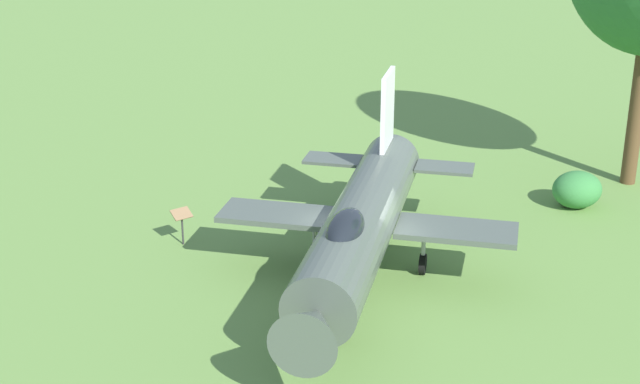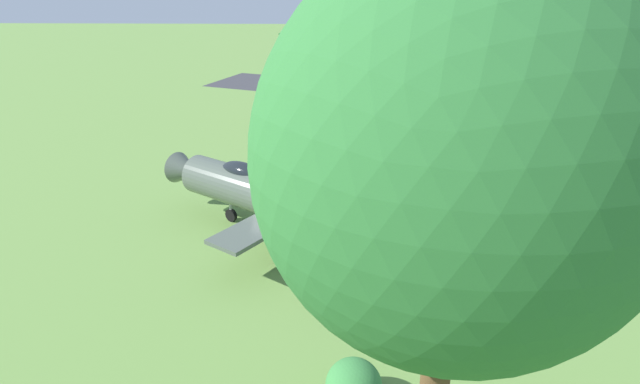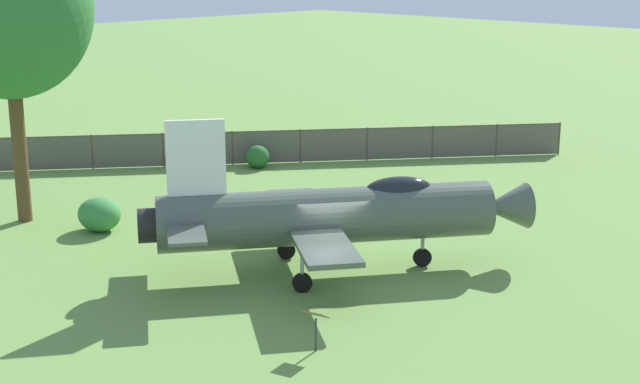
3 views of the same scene
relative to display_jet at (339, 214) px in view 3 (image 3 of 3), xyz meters
The scene contains 7 objects.
ground_plane 1.97m from the display_jet, 145.70° to the left, with size 200.00×200.00×0.00m, color #668E42.
display_jet is the anchor object (origin of this frame).
shade_tree 14.60m from the display_jet, 108.93° to the left, with size 6.33×5.67×11.39m.
perimeter_fence 16.21m from the display_jet, 62.37° to the left, with size 26.58×20.07×1.66m.
shrub_near_fence 15.17m from the display_jet, 58.64° to the left, with size 1.11×1.10×1.09m.
shrub_by_tree 9.90m from the display_jet, 107.82° to the left, with size 1.50×1.71×1.26m.
info_plaque 6.22m from the display_jet, 141.70° to the right, with size 0.54×0.68×1.14m.
Camera 3 is at (-19.77, -19.43, 9.94)m, focal length 51.20 mm.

